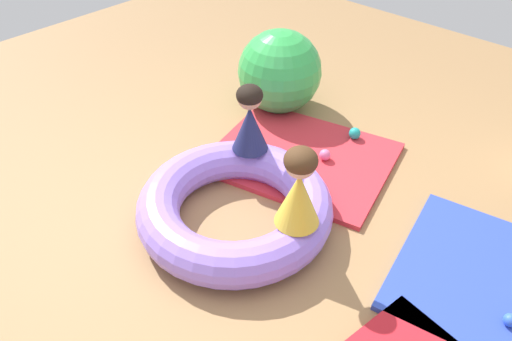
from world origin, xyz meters
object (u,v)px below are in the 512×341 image
object	(u,v)px
inflatable_cushion	(235,206)
play_ball_pink	(325,155)
child_in_yellow	(299,188)
play_ball_green	(290,155)
exercise_ball_large	(280,72)
child_in_navy	(250,119)
play_ball_teal	(355,133)
play_ball_blue	(510,320)

from	to	relation	value
inflatable_cushion	play_ball_pink	xyz separation A→B (m)	(0.06, 0.90, -0.06)
child_in_yellow	play_ball_pink	distance (m)	1.04
play_ball_green	child_in_yellow	bearing A→B (deg)	-48.43
child_in_yellow	exercise_ball_large	bearing A→B (deg)	-179.56
play_ball_green	child_in_navy	bearing A→B (deg)	-106.28
child_in_yellow	child_in_navy	distance (m)	0.77
play_ball_green	play_ball_teal	bearing A→B (deg)	70.08
play_ball_pink	play_ball_teal	size ratio (longest dim) A/B	0.91
child_in_navy	play_ball_blue	world-z (taller)	child_in_navy
child_in_yellow	play_ball_blue	bearing A→B (deg)	63.15
play_ball_blue	exercise_ball_large	xyz separation A→B (m)	(-2.35, 0.88, 0.28)
play_ball_green	exercise_ball_large	distance (m)	0.85
inflatable_cushion	play_ball_teal	xyz separation A→B (m)	(0.06, 1.29, -0.05)
child_in_yellow	child_in_navy	bearing A→B (deg)	-159.69
child_in_navy	exercise_ball_large	world-z (taller)	child_in_navy
play_ball_teal	child_in_navy	bearing A→B (deg)	-108.58
play_ball_pink	play_ball_teal	xyz separation A→B (m)	(0.01, 0.39, 0.00)
play_ball_green	play_ball_pink	xyz separation A→B (m)	(0.20, 0.18, 0.01)
child_in_yellow	play_ball_blue	world-z (taller)	child_in_yellow
play_ball_pink	inflatable_cushion	bearing A→B (deg)	-93.60
child_in_yellow	play_ball_blue	size ratio (longest dim) A/B	7.26
child_in_yellow	play_ball_teal	size ratio (longest dim) A/B	5.52
child_in_yellow	play_ball_pink	xyz separation A→B (m)	(-0.40, 0.85, -0.44)
inflatable_cushion	play_ball_teal	world-z (taller)	inflatable_cushion
inflatable_cushion	child_in_navy	world-z (taller)	child_in_navy
play_ball_green	exercise_ball_large	size ratio (longest dim) A/B	0.10
child_in_navy	play_ball_pink	size ratio (longest dim) A/B	5.73
play_ball_pink	child_in_yellow	bearing A→B (deg)	-64.72
play_ball_blue	play_ball_pink	distance (m)	1.65
play_ball_teal	play_ball_pink	bearing A→B (deg)	-91.06
play_ball_teal	exercise_ball_large	size ratio (longest dim) A/B	0.13
play_ball_blue	exercise_ball_large	size ratio (longest dim) A/B	0.10
inflatable_cushion	play_ball_green	size ratio (longest dim) A/B	18.28
inflatable_cushion	child_in_navy	size ratio (longest dim) A/B	2.58
inflatable_cushion	child_in_yellow	xyz separation A→B (m)	(0.46, 0.05, 0.39)
play_ball_teal	exercise_ball_large	distance (m)	0.83
inflatable_cushion	play_ball_blue	xyz separation A→B (m)	(1.63, 0.40, -0.06)
child_in_navy	play_ball_teal	size ratio (longest dim) A/B	5.23
exercise_ball_large	play_ball_blue	bearing A→B (deg)	-20.45
play_ball_green	exercise_ball_large	bearing A→B (deg)	136.59
inflatable_cushion	play_ball_blue	world-z (taller)	inflatable_cushion
exercise_ball_large	inflatable_cushion	bearing A→B (deg)	-60.48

